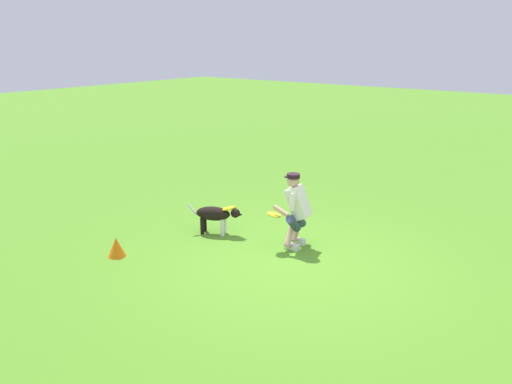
% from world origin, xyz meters
% --- Properties ---
extents(ground_plane, '(60.00, 60.00, 0.00)m').
position_xyz_m(ground_plane, '(0.00, 0.00, 0.00)').
color(ground_plane, '#528E26').
extents(person, '(0.56, 0.66, 1.29)m').
position_xyz_m(person, '(0.31, -0.60, 0.70)').
color(person, silver).
rests_on(person, ground_plane).
extents(dog, '(0.98, 0.52, 0.55)m').
position_xyz_m(dog, '(1.81, -0.23, 0.37)').
color(dog, black).
rests_on(dog, ground_plane).
extents(frisbee_flying, '(0.29, 0.29, 0.09)m').
position_xyz_m(frisbee_flying, '(1.63, -0.37, 0.49)').
color(frisbee_flying, yellow).
extents(frisbee_held, '(0.24, 0.25, 0.09)m').
position_xyz_m(frisbee_held, '(0.57, -0.31, 0.61)').
color(frisbee_held, yellow).
rests_on(frisbee_held, person).
extents(training_cone, '(0.29, 0.29, 0.33)m').
position_xyz_m(training_cone, '(2.43, 1.53, 0.16)').
color(training_cone, orange).
rests_on(training_cone, ground_plane).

